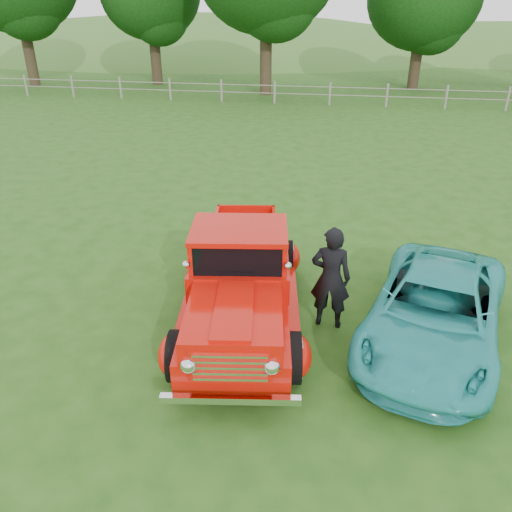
# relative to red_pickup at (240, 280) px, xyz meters

# --- Properties ---
(ground) EXTENTS (140.00, 140.00, 0.00)m
(ground) POSITION_rel_red_pickup_xyz_m (0.47, -0.98, -0.80)
(ground) COLOR #224B14
(ground) RESTS_ON ground
(distant_hills) EXTENTS (116.00, 60.00, 18.00)m
(distant_hills) POSITION_rel_red_pickup_xyz_m (-3.62, 58.49, -5.34)
(distant_hills) COLOR #3B6726
(distant_hills) RESTS_ON ground
(fence_line) EXTENTS (48.00, 0.12, 1.20)m
(fence_line) POSITION_rel_red_pickup_xyz_m (0.47, 21.02, -0.19)
(fence_line) COLOR gray
(fence_line) RESTS_ON ground
(red_pickup) EXTENTS (2.79, 5.19, 1.78)m
(red_pickup) POSITION_rel_red_pickup_xyz_m (0.00, 0.00, 0.00)
(red_pickup) COLOR black
(red_pickup) RESTS_ON ground
(teal_sedan) EXTENTS (2.97, 4.57, 1.17)m
(teal_sedan) POSITION_rel_red_pickup_xyz_m (3.16, -0.08, -0.21)
(teal_sedan) COLOR teal
(teal_sedan) RESTS_ON ground
(man) EXTENTS (0.68, 0.47, 1.81)m
(man) POSITION_rel_red_pickup_xyz_m (1.49, 0.14, 0.11)
(man) COLOR black
(man) RESTS_ON ground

